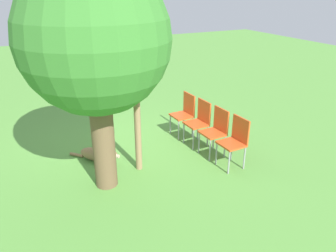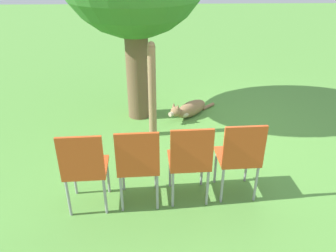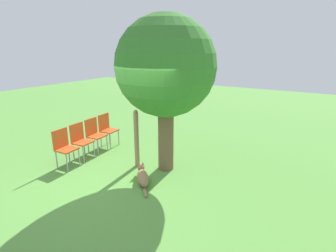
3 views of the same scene
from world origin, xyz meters
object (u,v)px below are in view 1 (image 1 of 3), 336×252
object	(u,v)px
fence_post	(138,133)
red_chair_2	(216,129)
dog	(98,155)
red_chair_1	(200,119)
red_chair_3	(235,139)
red_chair_0	(185,111)
oak_tree	(95,41)

from	to	relation	value
fence_post	red_chair_2	bearing A→B (deg)	175.15
dog	red_chair_1	distance (m)	2.21
dog	red_chair_3	size ratio (longest dim) A/B	0.91
red_chair_0	red_chair_2	bearing A→B (deg)	92.87
oak_tree	red_chair_0	world-z (taller)	oak_tree
red_chair_2	red_chair_0	bearing A→B (deg)	-87.13
dog	red_chair_2	bearing A→B (deg)	28.89
oak_tree	red_chair_2	xyz separation A→B (m)	(-2.29, -0.11, -1.87)
red_chair_0	red_chair_3	distance (m)	1.65
oak_tree	dog	xyz separation A→B (m)	(-0.08, -0.86, -2.29)
oak_tree	dog	distance (m)	2.45
dog	fence_post	bearing A→B (deg)	2.55
red_chair_1	red_chair_3	bearing A→B (deg)	92.87
oak_tree	red_chair_1	world-z (taller)	oak_tree
fence_post	red_chair_1	world-z (taller)	fence_post
dog	fence_post	xyz separation A→B (m)	(-0.61, 0.61, 0.59)
dog	red_chair_2	distance (m)	2.37
red_chair_1	red_chair_3	size ratio (longest dim) A/B	1.00
dog	red_chair_3	bearing A→B (deg)	17.78
red_chair_1	red_chair_3	xyz separation A→B (m)	(-0.10, 1.10, 0.00)
oak_tree	dog	world-z (taller)	oak_tree
dog	oak_tree	bearing A→B (deg)	-47.77
red_chair_0	red_chair_1	world-z (taller)	same
oak_tree	red_chair_0	bearing A→B (deg)	-151.13
oak_tree	red_chair_0	xyz separation A→B (m)	(-2.18, -1.20, -1.87)
fence_post	red_chair_0	world-z (taller)	fence_post
red_chair_0	red_chair_1	xyz separation A→B (m)	(-0.05, 0.55, 0.00)
dog	red_chair_0	size ratio (longest dim) A/B	0.91
red_chair_1	red_chair_2	distance (m)	0.55
fence_post	red_chair_1	distance (m)	1.61
fence_post	red_chair_2	distance (m)	1.61
red_chair_0	red_chair_2	size ratio (longest dim) A/B	1.00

